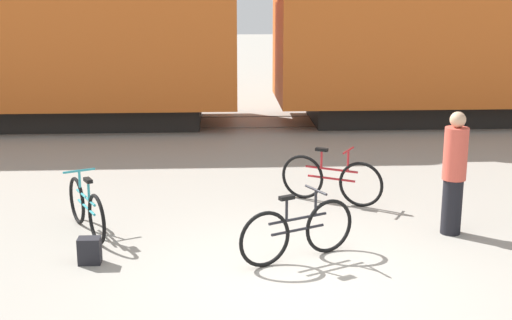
% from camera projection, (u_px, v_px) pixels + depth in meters
% --- Properties ---
extents(ground_plane, '(80.00, 80.00, 0.00)m').
position_uv_depth(ground_plane, '(302.00, 283.00, 8.41)').
color(ground_plane, gray).
extents(freight_train, '(47.43, 3.14, 5.73)m').
position_uv_depth(freight_train, '(256.00, 0.00, 17.25)').
color(freight_train, black).
rests_on(freight_train, ground_plane).
extents(rail_near, '(59.43, 0.07, 0.01)m').
position_uv_depth(rail_near, '(258.00, 127.00, 17.29)').
color(rail_near, '#4C4238').
rests_on(rail_near, ground_plane).
extents(rail_far, '(59.43, 0.07, 0.01)m').
position_uv_depth(rail_far, '(255.00, 116.00, 18.68)').
color(rail_far, '#4C4238').
rests_on(rail_far, ground_plane).
extents(bicycle_black, '(1.54, 0.81, 0.90)m').
position_uv_depth(bicycle_black, '(298.00, 231.00, 9.05)').
color(bicycle_black, black).
rests_on(bicycle_black, ground_plane).
extents(bicycle_maroon, '(1.52, 0.90, 0.91)m').
position_uv_depth(bicycle_maroon, '(331.00, 179.00, 11.39)').
color(bicycle_maroon, black).
rests_on(bicycle_maroon, ground_plane).
extents(bicycle_teal, '(0.78, 1.51, 0.86)m').
position_uv_depth(bicycle_teal, '(86.00, 208.00, 10.00)').
color(bicycle_teal, black).
rests_on(bicycle_teal, ground_plane).
extents(person_in_red, '(0.33, 0.33, 1.75)m').
position_uv_depth(person_in_red, '(454.00, 173.00, 9.86)').
color(person_in_red, black).
rests_on(person_in_red, ground_plane).
extents(backpack, '(0.28, 0.20, 0.34)m').
position_uv_depth(backpack, '(90.00, 251.00, 8.96)').
color(backpack, black).
rests_on(backpack, ground_plane).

